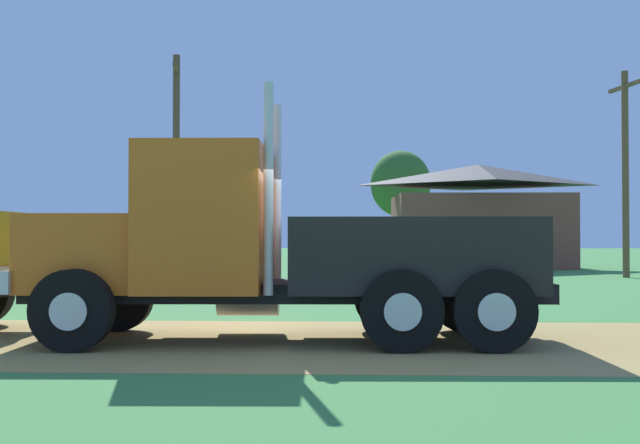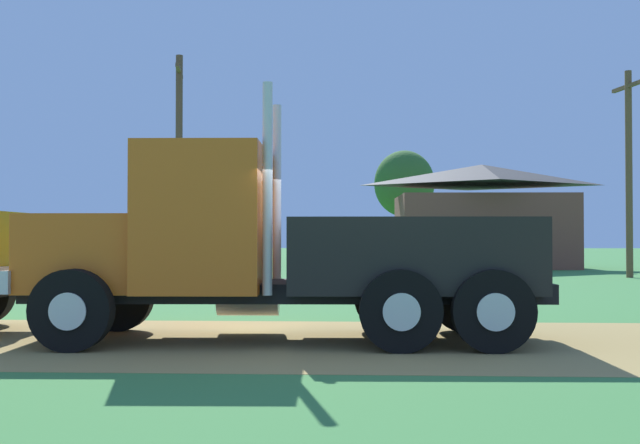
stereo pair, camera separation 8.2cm
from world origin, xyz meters
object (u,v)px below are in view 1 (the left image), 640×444
(truck_foreground_white, at_px, (276,252))
(utility_pole_near, at_px, (176,160))
(shed_building, at_px, (479,218))
(utility_pole_far, at_px, (625,168))

(truck_foreground_white, height_order, utility_pole_near, utility_pole_near)
(truck_foreground_white, height_order, shed_building, shed_building)
(utility_pole_near, relative_size, utility_pole_far, 1.04)
(shed_building, relative_size, utility_pole_far, 1.14)
(truck_foreground_white, bearing_deg, utility_pole_far, 57.35)
(shed_building, bearing_deg, truck_foreground_white, -105.51)
(truck_foreground_white, xyz_separation_m, utility_pole_near, (-5.41, 16.61, 3.12))
(truck_foreground_white, distance_m, shed_building, 28.88)
(shed_building, distance_m, utility_pole_near, 17.36)
(shed_building, height_order, utility_pole_far, utility_pole_far)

